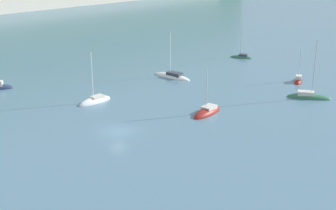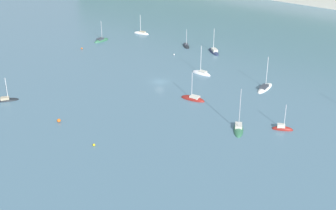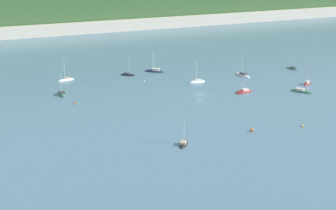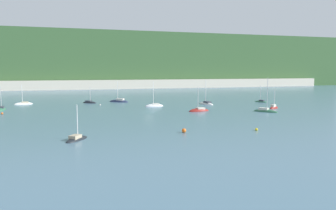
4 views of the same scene
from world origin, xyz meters
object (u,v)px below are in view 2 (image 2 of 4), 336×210
sailboat_7 (186,46)px  sailboat_10 (282,129)px  sailboat_2 (101,41)px  mooring_buoy_3 (174,55)px  sailboat_0 (193,99)px  mooring_buoy_2 (82,48)px  sailboat_1 (214,52)px  sailboat_5 (141,34)px  mooring_buoy_1 (59,120)px  mooring_buoy_0 (94,145)px  sailboat_9 (265,88)px  sailboat_4 (238,129)px  sailboat_6 (201,74)px  sailboat_8 (7,100)px

sailboat_7 → sailboat_10: sailboat_10 is taller
sailboat_2 → sailboat_7: (27.44, 14.82, -0.01)m
mooring_buoy_3 → sailboat_0: bearing=-42.5°
sailboat_2 → mooring_buoy_2: (2.18, -10.95, 0.21)m
sailboat_1 → sailboat_5: bearing=34.3°
mooring_buoy_1 → mooring_buoy_3: bearing=101.5°
mooring_buoy_0 → mooring_buoy_3: 63.44m
sailboat_9 → sailboat_0: bearing=143.0°
mooring_buoy_2 → sailboat_0: bearing=-9.5°
sailboat_4 → mooring_buoy_0: (-19.22, -26.11, 0.16)m
sailboat_2 → sailboat_6: bearing=-95.9°
sailboat_0 → sailboat_5: sailboat_0 is taller
sailboat_4 → sailboat_10: bearing=98.9°
sailboat_2 → sailboat_5: 17.07m
sailboat_7 → sailboat_0: bearing=-9.1°
sailboat_0 → sailboat_4: size_ratio=0.75×
sailboat_0 → mooring_buoy_0: sailboat_0 is taller
sailboat_1 → sailboat_4: (37.20, -42.80, 0.00)m
sailboat_10 → mooring_buoy_3: (-52.78, 25.07, 0.12)m
sailboat_5 → mooring_buoy_2: sailboat_5 is taller
sailboat_10 → sailboat_4: bearing=-167.3°
sailboat_7 → sailboat_8: 67.01m
sailboat_6 → mooring_buoy_0: bearing=97.8°
sailboat_1 → sailboat_9: sailboat_9 is taller
sailboat_2 → mooring_buoy_1: (41.74, -50.97, 0.34)m
sailboat_9 → sailboat_4: bearing=-170.6°
sailboat_8 → sailboat_9: size_ratio=0.70×
sailboat_7 → mooring_buoy_0: (29.13, -68.04, 0.20)m
sailboat_4 → sailboat_2: bearing=-142.4°
sailboat_0 → sailboat_6: bearing=-69.3°
sailboat_7 → mooring_buoy_0: size_ratio=12.31×
mooring_buoy_2 → sailboat_2: bearing=101.2°
sailboat_5 → mooring_buoy_2: bearing=71.0°
sailboat_0 → sailboat_6: 19.12m
sailboat_9 → mooring_buoy_1: (-26.17, -49.46, 0.32)m
sailboat_1 → mooring_buoy_2: sailboat_1 is taller
sailboat_8 → mooring_buoy_3: (9.12, 56.50, 0.14)m
sailboat_6 → sailboat_4: bearing=137.7°
mooring_buoy_3 → sailboat_1: bearing=53.8°
sailboat_6 → sailboat_10: (35.38, -16.86, 0.05)m
mooring_buoy_0 → mooring_buoy_3: bearing=114.3°
sailboat_0 → sailboat_4: bearing=149.8°
sailboat_2 → mooring_buoy_2: 11.17m
sailboat_9 → mooring_buoy_3: 37.94m
sailboat_2 → sailboat_4: (75.80, -27.12, 0.03)m
sailboat_1 → sailboat_4: sailboat_4 is taller
sailboat_7 → sailboat_1: bearing=44.7°
sailboat_4 → mooring_buoy_3: 55.32m
sailboat_1 → sailboat_10: size_ratio=1.28×
sailboat_10 → sailboat_6: bearing=125.6°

